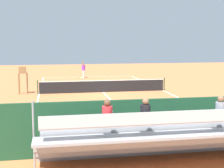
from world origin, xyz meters
name	(u,v)px	position (x,y,z in m)	size (l,w,h in m)	color
ground_plane	(103,92)	(0.00, 0.00, 0.00)	(60.00, 60.00, 0.00)	#D17542
court_line_markings	(103,92)	(0.00, -0.04, 0.00)	(10.10, 22.20, 0.01)	white
tennis_net	(103,86)	(0.00, 0.00, 0.50)	(10.30, 0.10, 1.07)	black
backdrop_wall	(159,125)	(0.00, 14.00, 1.00)	(18.00, 0.16, 2.00)	#1E4C2D
bleacher_stand	(170,137)	(0.09, 15.37, 0.94)	(9.06, 2.40, 2.48)	#9EA0A5
umpire_chair	(23,77)	(6.20, -0.22, 1.31)	(0.67, 0.67, 2.14)	olive
equipment_bag	(196,139)	(-1.77, 13.40, 0.18)	(0.90, 0.36, 0.36)	black
tennis_player	(83,69)	(0.65, -9.90, 1.02)	(0.44, 0.56, 1.93)	white
tennis_racket	(80,78)	(0.99, -9.94, 0.01)	(0.57, 0.31, 0.03)	black
tennis_ball_near	(99,79)	(-0.81, -8.16, 0.03)	(0.07, 0.07, 0.07)	#CCDB33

